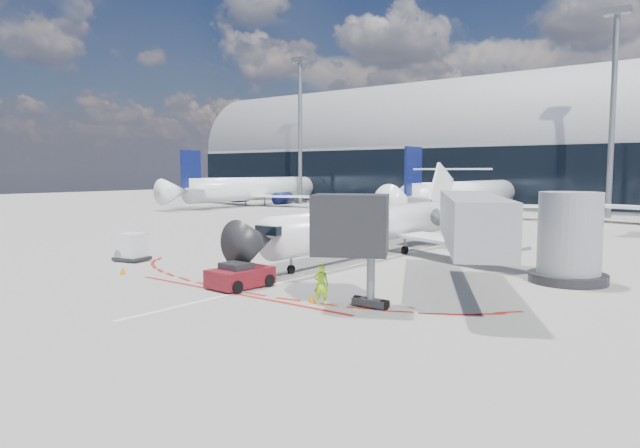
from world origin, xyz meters
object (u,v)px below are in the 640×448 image
Objects in this scene: pushback_tug at (240,276)px; uld_container at (132,247)px; ramp_worker at (321,284)px; regional_jet at (379,224)px.

pushback_tug is 11.93m from uld_container.
ramp_worker is at bearing -19.52° from uld_container.
regional_jet is 14.19m from pushback_tug.
ramp_worker is 17.45m from uld_container.
pushback_tug is at bearing -88.17° from regional_jet.
uld_container is at bearing -132.51° from regional_jet.
regional_jet is 5.19× the size of pushback_tug.
regional_jet reaches higher than ramp_worker.
ramp_worker is (5.52, -0.44, 0.34)m from pushback_tug.
pushback_tug is 2.25× the size of uld_container.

